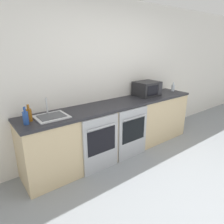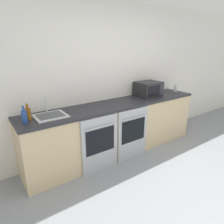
% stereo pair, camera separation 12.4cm
% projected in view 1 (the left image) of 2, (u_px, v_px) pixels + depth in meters
% --- Properties ---
extents(ground_plane, '(16.00, 16.00, 0.00)m').
position_uv_depth(ground_plane, '(204.00, 207.00, 2.41)').
color(ground_plane, gray).
extents(wall_back, '(10.00, 0.06, 2.60)m').
position_uv_depth(wall_back, '(106.00, 78.00, 3.51)').
color(wall_back, silver).
rests_on(wall_back, ground_plane).
extents(counter_back, '(3.29, 0.62, 0.92)m').
position_uv_depth(counter_back, '(117.00, 128.00, 3.53)').
color(counter_back, '#D1B789').
rests_on(counter_back, ground_plane).
extents(oven_left, '(0.61, 0.06, 0.88)m').
position_uv_depth(oven_left, '(101.00, 144.00, 2.98)').
color(oven_left, '#A8AAAF').
rests_on(oven_left, ground_plane).
extents(oven_right, '(0.61, 0.06, 0.88)m').
position_uv_depth(oven_right, '(133.00, 133.00, 3.35)').
color(oven_right, '#A8AAAF').
rests_on(oven_right, ground_plane).
extents(microwave, '(0.46, 0.38, 0.27)m').
position_uv_depth(microwave, '(147.00, 89.00, 3.85)').
color(microwave, '#232326').
rests_on(microwave, counter_back).
extents(bottle_blue, '(0.07, 0.07, 0.22)m').
position_uv_depth(bottle_blue, '(26.00, 118.00, 2.44)').
color(bottle_blue, '#234793').
rests_on(bottle_blue, counter_back).
extents(bottle_amber, '(0.07, 0.07, 0.22)m').
position_uv_depth(bottle_amber, '(29.00, 115.00, 2.55)').
color(bottle_amber, '#8C5114').
rests_on(bottle_amber, counter_back).
extents(bottle_clear, '(0.07, 0.07, 0.18)m').
position_uv_depth(bottle_clear, '(173.00, 88.00, 4.26)').
color(bottle_clear, silver).
rests_on(bottle_clear, counter_back).
extents(sink, '(0.42, 0.38, 0.25)m').
position_uv_depth(sink, '(51.00, 116.00, 2.71)').
color(sink, silver).
rests_on(sink, counter_back).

